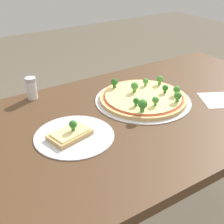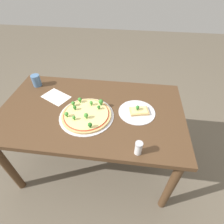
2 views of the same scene
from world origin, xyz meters
The scene contains 7 objects.
ground_plane centered at (0.00, 0.00, 0.00)m, with size 8.00×8.00×0.00m, color brown.
dining_table centered at (0.00, 0.00, 0.62)m, with size 1.38×0.80×0.71m.
pizza_tray_whole centered at (0.02, 0.07, 0.73)m, with size 0.39×0.39×0.07m.
pizza_tray_slice centered at (-0.35, -0.01, 0.72)m, with size 0.27×0.27×0.06m.
drinking_cup centered at (0.53, -0.25, 0.76)m, with size 0.07×0.07×0.10m, color #4C7099.
condiment_shaker centered at (-0.36, 0.34, 0.76)m, with size 0.04×0.04×0.09m.
paper_menu centered at (0.31, -0.11, 0.71)m, with size 0.21×0.14×0.00m, color white.
Camera 2 is at (-0.28, 0.94, 1.59)m, focal length 28.00 mm.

